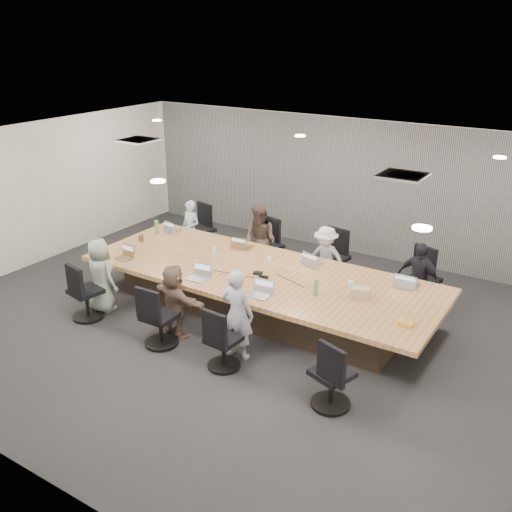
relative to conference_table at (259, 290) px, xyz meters
The scene contains 40 objects.
floor 0.64m from the conference_table, 90.00° to the right, with size 10.00×8.00×0.00m, color #2A2A2C.
ceiling 2.45m from the conference_table, 90.00° to the right, with size 10.00×8.00×0.00m, color white.
wall_back 3.64m from the conference_table, 90.00° to the left, with size 10.00×2.80×0.00m, color beige.
wall_front 4.61m from the conference_table, 90.00° to the right, with size 10.00×2.80×0.00m, color beige.
wall_left 5.12m from the conference_table, behind, with size 8.00×2.80×0.00m, color beige.
curtain 3.56m from the conference_table, 90.00° to the left, with size 9.80×0.04×2.80m, color slate.
conference_table is the anchor object (origin of this frame).
chair_0 3.03m from the conference_table, 145.88° to the left, with size 0.56×0.56×0.82m, color black, non-canonical shape.
chair_1 1.89m from the conference_table, 115.83° to the left, with size 0.52×0.52×0.77m, color black, non-canonical shape.
chair_2 1.79m from the conference_table, 71.93° to the left, with size 0.57×0.57×0.85m, color black, non-canonical shape.
chair_3 2.81m from the conference_table, 37.19° to the left, with size 0.55×0.55×0.81m, color black, non-canonical shape.
chair_4 2.84m from the conference_table, 143.24° to the right, with size 0.55×0.55×0.81m, color black, non-canonical shape.
chair_5 1.83m from the conference_table, 111.98° to the right, with size 0.54×0.54×0.80m, color black, non-canonical shape.
chair_6 1.77m from the conference_table, 74.37° to the right, with size 0.50×0.50×0.74m, color black, non-canonical shape.
chair_7 2.73m from the conference_table, 38.53° to the right, with size 0.54×0.54×0.80m, color black, non-canonical shape.
person_0 2.86m from the conference_table, 151.72° to the left, with size 0.44×0.29×1.21m, color silver.
laptop_0 2.66m from the conference_table, 162.32° to the left, with size 0.30×0.21×0.02m, color #B2B2B7.
person_1 1.61m from the conference_table, 121.37° to the left, with size 0.67×0.52×1.38m, color #44342B.
laptop_1 1.20m from the conference_table, 135.81° to the left, with size 0.31×0.21×0.02m, color #8C6647.
person_2 1.47m from the conference_table, 67.66° to the left, with size 0.79×0.45×1.22m, color #B4B4B4.
laptop_2 1.03m from the conference_table, 55.26° to the left, with size 0.35×0.24×0.02m, color #B2B2B7.
person_3 2.63m from the conference_table, 31.07° to the left, with size 0.74×0.31×1.27m, color black.
laptop_3 2.40m from the conference_table, 19.65° to the left, with size 0.35×0.24×0.02m, color #B2B2B7.
person_4 2.66m from the conference_table, 149.32° to the right, with size 0.62×0.41×1.28m, color gray.
laptop_4 2.44m from the conference_table, 160.63° to the right, with size 0.29×0.20×0.02m, color #8C6647.
person_5 1.53m from the conference_table, 116.94° to the right, with size 1.10×0.35×1.18m, color brown.
laptop_5 1.11m from the conference_table, 130.62° to the right, with size 0.33×0.23×0.02m, color #B2B2B7.
person_6 1.46m from the conference_table, 70.59° to the right, with size 0.50×0.33×1.38m, color #A6A7B8.
laptop_6 0.99m from the conference_table, 59.27° to the right, with size 0.33×0.22×0.02m, color #B2B2B7.
bottle_green_left 2.74m from the conference_table, 169.55° to the left, with size 0.08×0.08×0.28m, color #529258.
bottle_green_right 1.32m from the conference_table, 14.51° to the right, with size 0.07×0.07×0.26m, color #529258.
bottle_clear 1.05m from the conference_table, behind, with size 0.07×0.07×0.23m, color silver.
cup_white_far 0.59m from the conference_table, 100.45° to the left, with size 0.08×0.08×0.09m, color white.
cup_white_near 1.59m from the conference_table, ahead, with size 0.09×0.09×0.11m, color white.
mug_brown 2.68m from the conference_table, behind, with size 0.10×0.10×0.12m, color brown.
mic_left 1.10m from the conference_table, 159.80° to the right, with size 0.16×0.10×0.03m, color black.
mic_right 0.37m from the conference_table, 70.79° to the right, with size 0.15×0.10×0.03m, color black.
stapler 0.48m from the conference_table, 45.32° to the right, with size 0.15×0.04×0.06m, color black.
canvas_bag 1.82m from the conference_table, ahead, with size 0.28×0.17×0.15m, color tan.
snack_packet 2.70m from the conference_table, 10.02° to the right, with size 0.20×0.13×0.04m, color orange.
Camera 1 is at (4.55, -6.80, 4.49)m, focal length 40.00 mm.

